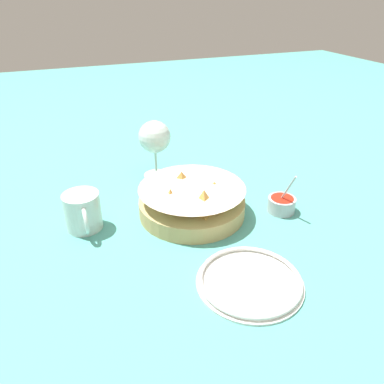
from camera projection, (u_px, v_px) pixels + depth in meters
The scene contains 6 objects.
ground_plane at pixel (186, 216), 0.91m from camera, with size 4.00×4.00×0.00m, color teal.
food_basket at pixel (192, 202), 0.90m from camera, with size 0.26×0.26×0.09m.
sauce_cup at pixel (282, 204), 0.92m from camera, with size 0.07×0.07×0.11m.
wine_glass at pixel (154, 139), 1.05m from camera, with size 0.09×0.09×0.16m.
beer_mug at pixel (83, 213), 0.85m from camera, with size 0.12×0.08×0.09m.
side_plate at pixel (250, 281), 0.70m from camera, with size 0.20×0.20×0.01m.
Camera 1 is at (0.72, -0.27, 0.49)m, focal length 35.00 mm.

